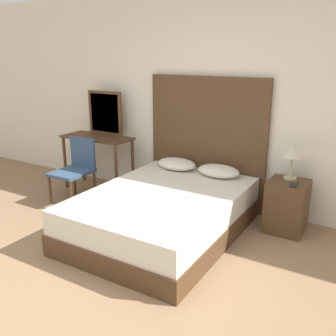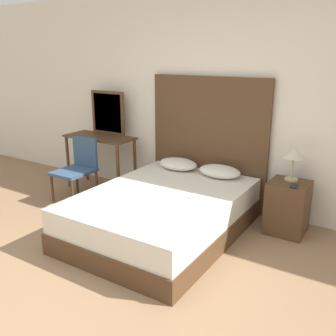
{
  "view_description": "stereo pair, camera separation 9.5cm",
  "coord_description": "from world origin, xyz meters",
  "px_view_note": "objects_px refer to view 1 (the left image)",
  "views": [
    {
      "loc": [
        1.95,
        -1.61,
        1.93
      ],
      "look_at": [
        -0.04,
        1.72,
        0.73
      ],
      "focal_mm": 40.0,
      "sensor_mm": 36.0,
      "label": 1
    },
    {
      "loc": [
        2.03,
        -1.56,
        1.93
      ],
      "look_at": [
        -0.04,
        1.72,
        0.73
      ],
      "focal_mm": 40.0,
      "sensor_mm": 36.0,
      "label": 2
    }
  ],
  "objects_px": {
    "bed": "(163,213)",
    "phone_on_bed": "(191,195)",
    "chair": "(76,166)",
    "phone_on_nightstand": "(294,185)",
    "nightstand": "(287,206)",
    "vanity_desk": "(97,146)",
    "table_lamp": "(293,153)"
  },
  "relations": [
    {
      "from": "phone_on_nightstand",
      "to": "chair",
      "type": "relative_size",
      "value": 0.19
    },
    {
      "from": "phone_on_nightstand",
      "to": "chair",
      "type": "bearing_deg",
      "value": -171.56
    },
    {
      "from": "phone_on_bed",
      "to": "vanity_desk",
      "type": "height_order",
      "value": "vanity_desk"
    },
    {
      "from": "bed",
      "to": "phone_on_bed",
      "type": "height_order",
      "value": "phone_on_bed"
    },
    {
      "from": "vanity_desk",
      "to": "phone_on_nightstand",
      "type": "bearing_deg",
      "value": -1.29
    },
    {
      "from": "phone_on_bed",
      "to": "chair",
      "type": "xyz_separation_m",
      "value": [
        -1.84,
        0.19,
        -0.01
      ]
    },
    {
      "from": "table_lamp",
      "to": "vanity_desk",
      "type": "relative_size",
      "value": 0.36
    },
    {
      "from": "phone_on_bed",
      "to": "nightstand",
      "type": "distance_m",
      "value": 1.11
    },
    {
      "from": "phone_on_bed",
      "to": "chair",
      "type": "height_order",
      "value": "chair"
    },
    {
      "from": "phone_on_bed",
      "to": "vanity_desk",
      "type": "bearing_deg",
      "value": 160.45
    },
    {
      "from": "bed",
      "to": "table_lamp",
      "type": "bearing_deg",
      "value": 36.79
    },
    {
      "from": "phone_on_nightstand",
      "to": "chair",
      "type": "height_order",
      "value": "chair"
    },
    {
      "from": "bed",
      "to": "chair",
      "type": "relative_size",
      "value": 2.46
    },
    {
      "from": "phone_on_nightstand",
      "to": "vanity_desk",
      "type": "xyz_separation_m",
      "value": [
        -2.77,
        0.06,
        0.06
      ]
    },
    {
      "from": "nightstand",
      "to": "chair",
      "type": "xyz_separation_m",
      "value": [
        -2.67,
        -0.51,
        0.18
      ]
    },
    {
      "from": "vanity_desk",
      "to": "bed",
      "type": "bearing_deg",
      "value": -25.03
    },
    {
      "from": "bed",
      "to": "vanity_desk",
      "type": "bearing_deg",
      "value": 154.97
    },
    {
      "from": "nightstand",
      "to": "vanity_desk",
      "type": "xyz_separation_m",
      "value": [
        -2.7,
        -0.04,
        0.35
      ]
    },
    {
      "from": "vanity_desk",
      "to": "chair",
      "type": "bearing_deg",
      "value": -87.21
    },
    {
      "from": "nightstand",
      "to": "vanity_desk",
      "type": "relative_size",
      "value": 0.57
    },
    {
      "from": "vanity_desk",
      "to": "chair",
      "type": "distance_m",
      "value": 0.5
    },
    {
      "from": "table_lamp",
      "to": "chair",
      "type": "bearing_deg",
      "value": -167.38
    },
    {
      "from": "nightstand",
      "to": "phone_on_nightstand",
      "type": "height_order",
      "value": "phone_on_nightstand"
    },
    {
      "from": "vanity_desk",
      "to": "phone_on_bed",
      "type": "bearing_deg",
      "value": -19.55
    },
    {
      "from": "bed",
      "to": "phone_on_bed",
      "type": "relative_size",
      "value": 12.84
    },
    {
      "from": "phone_on_bed",
      "to": "phone_on_nightstand",
      "type": "height_order",
      "value": "phone_on_nightstand"
    },
    {
      "from": "vanity_desk",
      "to": "nightstand",
      "type": "bearing_deg",
      "value": 0.9
    },
    {
      "from": "bed",
      "to": "chair",
      "type": "bearing_deg",
      "value": 170.56
    },
    {
      "from": "bed",
      "to": "chair",
      "type": "distance_m",
      "value": 1.57
    },
    {
      "from": "phone_on_nightstand",
      "to": "bed",
      "type": "bearing_deg",
      "value": -151.53
    },
    {
      "from": "phone_on_bed",
      "to": "nightstand",
      "type": "bearing_deg",
      "value": 39.93
    },
    {
      "from": "phone_on_bed",
      "to": "phone_on_nightstand",
      "type": "relative_size",
      "value": 1.03
    }
  ]
}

